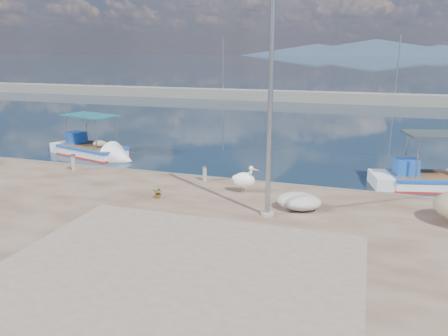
% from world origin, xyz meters
% --- Properties ---
extents(ground, '(1400.00, 1400.00, 0.00)m').
position_xyz_m(ground, '(0.00, 0.00, 0.00)').
color(ground, '#162635').
rests_on(ground, ground).
extents(quay_patch, '(9.00, 7.00, 0.01)m').
position_xyz_m(quay_patch, '(1.00, -3.00, 0.50)').
color(quay_patch, gray).
rests_on(quay_patch, quay).
extents(breakwater, '(120.00, 2.20, 7.50)m').
position_xyz_m(breakwater, '(-0.00, 40.00, 0.60)').
color(breakwater, gray).
rests_on(breakwater, ground).
extents(mountains, '(370.00, 280.00, 22.00)m').
position_xyz_m(mountains, '(4.39, 650.00, 9.51)').
color(mountains, '#28384C').
rests_on(mountains, ground).
extents(boat_left, '(5.91, 3.31, 2.71)m').
position_xyz_m(boat_left, '(-9.59, 8.77, 0.21)').
color(boat_left, white).
rests_on(boat_left, ground).
extents(boat_right, '(6.13, 3.21, 2.81)m').
position_xyz_m(boat_right, '(8.38, 8.19, 0.22)').
color(boat_right, white).
rests_on(boat_right, ground).
extents(pelican, '(1.16, 0.68, 1.10)m').
position_xyz_m(pelican, '(0.95, 3.39, 1.02)').
color(pelican, tan).
rests_on(pelican, quay).
extents(lamp_post, '(0.44, 0.96, 7.00)m').
position_xyz_m(lamp_post, '(2.32, 1.35, 3.80)').
color(lamp_post, gray).
rests_on(lamp_post, quay).
extents(bollard_near, '(0.22, 0.22, 0.66)m').
position_xyz_m(bollard_near, '(-1.05, 4.41, 0.86)').
color(bollard_near, gray).
rests_on(bollard_near, quay).
extents(bollard_far, '(0.24, 0.24, 0.74)m').
position_xyz_m(bollard_far, '(-7.31, 4.08, 0.90)').
color(bollard_far, gray).
rests_on(bollard_far, quay).
extents(potted_plant, '(0.39, 0.35, 0.41)m').
position_xyz_m(potted_plant, '(-1.90, 1.79, 0.71)').
color(potted_plant, '#33722D').
rests_on(potted_plant, quay).
extents(net_pile_d, '(1.52, 1.14, 0.57)m').
position_xyz_m(net_pile_d, '(3.22, 2.23, 0.78)').
color(net_pile_d, beige).
rests_on(net_pile_d, quay).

